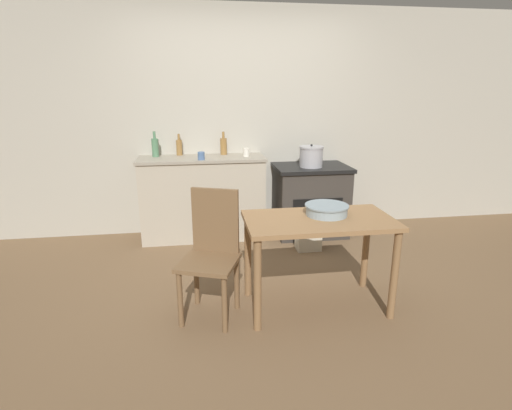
# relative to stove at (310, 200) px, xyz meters

# --- Properties ---
(ground_plane) EXTENTS (14.00, 14.00, 0.00)m
(ground_plane) POSITION_rel_stove_xyz_m (-0.76, -1.25, -0.41)
(ground_plane) COLOR brown
(wall_back) EXTENTS (8.00, 0.07, 2.55)m
(wall_back) POSITION_rel_stove_xyz_m (-0.76, 0.34, 0.87)
(wall_back) COLOR #B2AD9E
(wall_back) RESTS_ON ground_plane
(counter_cabinet) EXTENTS (1.39, 0.51, 0.93)m
(counter_cabinet) POSITION_rel_stove_xyz_m (-1.24, 0.06, 0.06)
(counter_cabinet) COLOR #B2A893
(counter_cabinet) RESTS_ON ground_plane
(stove) EXTENTS (0.84, 0.64, 0.81)m
(stove) POSITION_rel_stove_xyz_m (0.00, 0.00, 0.00)
(stove) COLOR #38332D
(stove) RESTS_ON ground_plane
(work_table) EXTENTS (1.11, 0.61, 0.73)m
(work_table) POSITION_rel_stove_xyz_m (-0.41, -1.62, 0.21)
(work_table) COLOR #997047
(work_table) RESTS_ON ground_plane
(chair) EXTENTS (0.52, 0.52, 0.96)m
(chair) POSITION_rel_stove_xyz_m (-1.22, -1.59, 0.10)
(chair) COLOR brown
(chair) RESTS_ON ground_plane
(flour_sack) EXTENTS (0.25, 0.18, 0.33)m
(flour_sack) POSITION_rel_stove_xyz_m (-0.15, -0.50, -0.24)
(flour_sack) COLOR beige
(flour_sack) RESTS_ON ground_plane
(stock_pot) EXTENTS (0.27, 0.27, 0.26)m
(stock_pot) POSITION_rel_stove_xyz_m (-0.03, -0.06, 0.52)
(stock_pot) COLOR #A8A8AD
(stock_pot) RESTS_ON stove
(mixing_bowl_large) EXTENTS (0.33, 0.33, 0.08)m
(mixing_bowl_large) POSITION_rel_stove_xyz_m (-0.33, -1.55, 0.37)
(mixing_bowl_large) COLOR #93A8B2
(mixing_bowl_large) RESTS_ON work_table
(bottle_far_left) EXTENTS (0.07, 0.07, 0.28)m
(bottle_far_left) POSITION_rel_stove_xyz_m (-1.74, 0.17, 0.63)
(bottle_far_left) COLOR #517F5B
(bottle_far_left) RESTS_ON counter_cabinet
(bottle_left) EXTENTS (0.07, 0.07, 0.24)m
(bottle_left) POSITION_rel_stove_xyz_m (-1.48, 0.24, 0.62)
(bottle_left) COLOR olive
(bottle_left) RESTS_ON counter_cabinet
(bottle_mid_left) EXTENTS (0.08, 0.08, 0.26)m
(bottle_mid_left) POSITION_rel_stove_xyz_m (-0.98, 0.21, 0.62)
(bottle_mid_left) COLOR olive
(bottle_mid_left) RESTS_ON counter_cabinet
(cup_center_left) EXTENTS (0.07, 0.07, 0.09)m
(cup_center_left) POSITION_rel_stove_xyz_m (-0.75, 0.04, 0.57)
(cup_center_left) COLOR silver
(cup_center_left) RESTS_ON counter_cabinet
(cup_center) EXTENTS (0.07, 0.07, 0.08)m
(cup_center) POSITION_rel_stove_xyz_m (-1.25, -0.10, 0.57)
(cup_center) COLOR #4C6B99
(cup_center) RESTS_ON counter_cabinet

